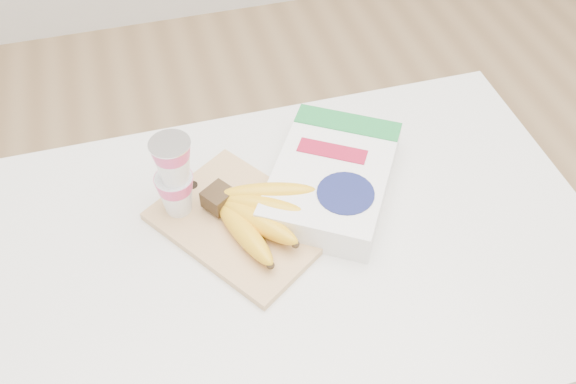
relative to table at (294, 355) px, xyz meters
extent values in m
cube|color=silver|center=(0.00, 0.00, 0.00)|extent=(1.05, 0.70, 0.79)
cube|color=tan|center=(-0.08, 0.06, 0.40)|extent=(0.34, 0.36, 0.01)
cube|color=#382816|center=(-0.11, 0.10, 0.43)|extent=(0.06, 0.06, 0.03)
ellipsoid|color=yellow|center=(-0.08, 0.02, 0.43)|extent=(0.09, 0.18, 0.05)
sphere|color=#382816|center=(-0.06, -0.06, 0.43)|extent=(0.01, 0.01, 0.01)
ellipsoid|color=yellow|center=(-0.06, 0.03, 0.43)|extent=(0.13, 0.16, 0.05)
sphere|color=#382816|center=(-0.01, -0.03, 0.43)|extent=(0.01, 0.01, 0.01)
ellipsoid|color=yellow|center=(-0.04, 0.05, 0.44)|extent=(0.17, 0.13, 0.05)
sphere|color=#382816|center=(0.03, 0.01, 0.44)|extent=(0.01, 0.01, 0.01)
ellipsoid|color=yellow|center=(-0.03, 0.08, 0.45)|extent=(0.18, 0.08, 0.05)
sphere|color=#382816|center=(0.05, 0.06, 0.45)|extent=(0.01, 0.01, 0.01)
cylinder|color=silver|center=(-0.18, 0.12, 0.57)|extent=(0.07, 0.07, 0.00)
cube|color=white|center=(0.10, 0.10, 0.43)|extent=(0.32, 0.35, 0.06)
cube|color=#1C8039|center=(0.16, 0.20, 0.46)|extent=(0.20, 0.15, 0.00)
cylinder|color=#151B50|center=(0.10, 0.03, 0.46)|extent=(0.14, 0.14, 0.00)
cube|color=maroon|center=(0.11, 0.14, 0.46)|extent=(0.12, 0.10, 0.00)
camera|label=1|loc=(-0.19, -0.64, 1.26)|focal=40.00mm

